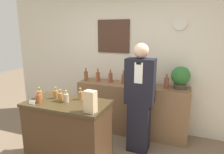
# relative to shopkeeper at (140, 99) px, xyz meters

# --- Properties ---
(back_wall) EXTENTS (5.20, 0.09, 2.70)m
(back_wall) POSITION_rel_shopkeeper_xyz_m (-0.46, 0.80, 0.49)
(back_wall) COLOR beige
(back_wall) RESTS_ON ground_plane
(back_shelf) EXTENTS (2.04, 0.45, 0.94)m
(back_shelf) POSITION_rel_shopkeeper_xyz_m (-0.27, 0.52, -0.39)
(back_shelf) COLOR brown
(back_shelf) RESTS_ON ground_plane
(display_counter) EXTENTS (1.13, 0.62, 0.96)m
(display_counter) POSITION_rel_shopkeeper_xyz_m (-0.84, -0.72, -0.38)
(display_counter) COLOR #422B19
(display_counter) RESTS_ON ground_plane
(shopkeeper) EXTENTS (0.44, 0.27, 1.73)m
(shopkeeper) POSITION_rel_shopkeeper_xyz_m (0.00, 0.00, 0.00)
(shopkeeper) COLOR black
(shopkeeper) RESTS_ON ground_plane
(potted_plant) EXTENTS (0.32, 0.32, 0.38)m
(potted_plant) POSITION_rel_shopkeeper_xyz_m (0.56, 0.56, 0.28)
(potted_plant) COLOR #4C3D2D
(potted_plant) RESTS_ON back_shelf
(paper_bag) EXTENTS (0.15, 0.11, 0.27)m
(paper_bag) POSITION_rel_shopkeeper_xyz_m (-0.38, -0.92, 0.23)
(paper_bag) COLOR tan
(paper_bag) RESTS_ON display_counter
(tape_dispenser) EXTENTS (0.09, 0.06, 0.07)m
(tape_dispenser) POSITION_rel_shopkeeper_xyz_m (-0.36, -0.93, 0.12)
(tape_dispenser) COLOR #1E4799
(tape_dispenser) RESTS_ON display_counter
(price_card_left) EXTENTS (0.09, 0.02, 0.06)m
(price_card_left) POSITION_rel_shopkeeper_xyz_m (-1.23, -0.95, 0.12)
(price_card_left) COLOR white
(price_card_left) RESTS_ON display_counter
(counter_bottle_0) EXTENTS (0.07, 0.07, 0.17)m
(counter_bottle_0) POSITION_rel_shopkeeper_xyz_m (-1.28, -0.74, 0.16)
(counter_bottle_0) COLOR #9F6E3F
(counter_bottle_0) RESTS_ON display_counter
(counter_bottle_1) EXTENTS (0.07, 0.07, 0.17)m
(counter_bottle_1) POSITION_rel_shopkeeper_xyz_m (-1.18, -0.88, 0.16)
(counter_bottle_1) COLOR brown
(counter_bottle_1) RESTS_ON display_counter
(counter_bottle_2) EXTENTS (0.07, 0.07, 0.17)m
(counter_bottle_2) POSITION_rel_shopkeeper_xyz_m (-1.08, -0.64, 0.16)
(counter_bottle_2) COLOR #A56F36
(counter_bottle_2) RESTS_ON display_counter
(counter_bottle_3) EXTENTS (0.07, 0.07, 0.17)m
(counter_bottle_3) POSITION_rel_shopkeeper_xyz_m (-0.95, -0.72, 0.16)
(counter_bottle_3) COLOR olive
(counter_bottle_3) RESTS_ON display_counter
(counter_bottle_4) EXTENTS (0.07, 0.07, 0.17)m
(counter_bottle_4) POSITION_rel_shopkeeper_xyz_m (-0.85, -0.72, 0.16)
(counter_bottle_4) COLOR tan
(counter_bottle_4) RESTS_ON display_counter
(counter_bottle_5) EXTENTS (0.07, 0.07, 0.17)m
(counter_bottle_5) POSITION_rel_shopkeeper_xyz_m (-0.72, -0.56, 0.16)
(counter_bottle_5) COLOR #986B3F
(counter_bottle_5) RESTS_ON display_counter
(shelf_bottle_0) EXTENTS (0.08, 0.08, 0.26)m
(shelf_bottle_0) POSITION_rel_shopkeeper_xyz_m (-1.21, 0.51, 0.18)
(shelf_bottle_0) COLOR brown
(shelf_bottle_0) RESTS_ON back_shelf
(shelf_bottle_1) EXTENTS (0.08, 0.08, 0.26)m
(shelf_bottle_1) POSITION_rel_shopkeeper_xyz_m (-0.95, 0.52, 0.18)
(shelf_bottle_1) COLOR brown
(shelf_bottle_1) RESTS_ON back_shelf
(shelf_bottle_2) EXTENTS (0.08, 0.08, 0.26)m
(shelf_bottle_2) POSITION_rel_shopkeeper_xyz_m (-0.69, 0.53, 0.18)
(shelf_bottle_2) COLOR brown
(shelf_bottle_2) RESTS_ON back_shelf
(shelf_bottle_3) EXTENTS (0.08, 0.08, 0.26)m
(shelf_bottle_3) POSITION_rel_shopkeeper_xyz_m (-0.43, 0.53, 0.18)
(shelf_bottle_3) COLOR brown
(shelf_bottle_3) RESTS_ON back_shelf
(shelf_bottle_4) EXTENTS (0.08, 0.08, 0.26)m
(shelf_bottle_4) POSITION_rel_shopkeeper_xyz_m (-0.17, 0.53, 0.18)
(shelf_bottle_4) COLOR brown
(shelf_bottle_4) RESTS_ON back_shelf
(shelf_bottle_5) EXTENTS (0.08, 0.08, 0.26)m
(shelf_bottle_5) POSITION_rel_shopkeeper_xyz_m (0.08, 0.52, 0.18)
(shelf_bottle_5) COLOR brown
(shelf_bottle_5) RESTS_ON back_shelf
(shelf_bottle_6) EXTENTS (0.08, 0.08, 0.26)m
(shelf_bottle_6) POSITION_rel_shopkeeper_xyz_m (0.34, 0.51, 0.18)
(shelf_bottle_6) COLOR brown
(shelf_bottle_6) RESTS_ON back_shelf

